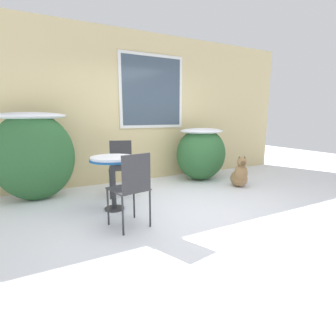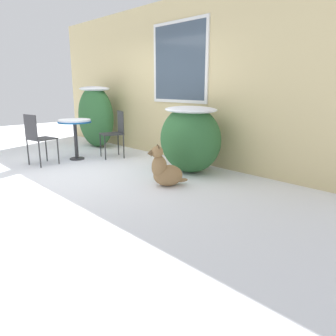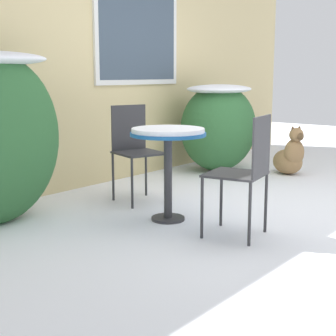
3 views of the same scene
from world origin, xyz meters
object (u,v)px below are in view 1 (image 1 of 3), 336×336
Objects in this scene: patio_table at (113,165)px; dog at (240,176)px; patio_chair_far_side at (131,186)px; patio_chair_near_table at (121,165)px.

patio_table is 1.29× the size of dog.
patio_chair_far_side reaches higher than patio_table.
patio_chair_near_table reaches higher than patio_table.
patio_table is 0.85× the size of patio_chair_far_side.
patio_chair_near_table is at bearing 63.25° from patio_table.
patio_chair_near_table is 1.00× the size of patio_chair_far_side.
patio_table is at bearing -148.54° from dog.
dog is (2.57, 0.08, -0.45)m from patio_table.
patio_table reaches higher than dog.
patio_chair_near_table is 1.53× the size of dog.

